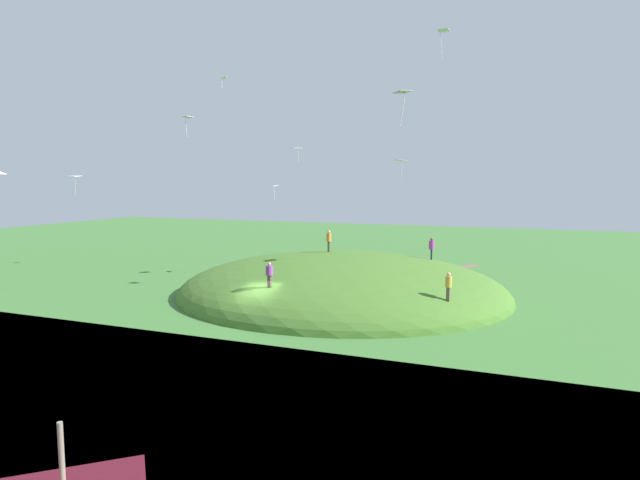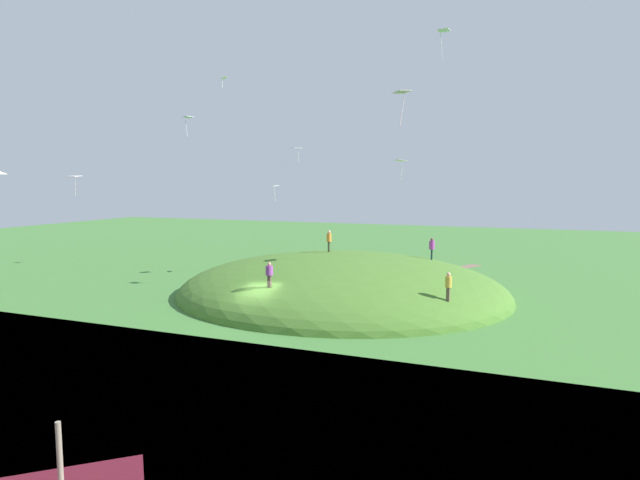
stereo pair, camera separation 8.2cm
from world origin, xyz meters
The scene contains 15 objects.
ground_plane centered at (0.00, 0.00, 0.00)m, with size 160.00×160.00×0.00m, color #3E7133.
grass_hill centered at (9.68, -2.39, 0.00)m, with size 24.56×26.41×6.34m, color #437028.
dirt_path centered at (23.71, -8.18, 0.02)m, with size 12.42×1.23×0.04m, color brown.
person_near_shore centered at (11.23, -0.77, 4.26)m, with size 0.44×0.44×1.81m.
person_watching_kites centered at (3.32, -11.70, 2.67)m, with size 0.52×0.52×1.80m.
person_on_hilltop centered at (13.97, -8.81, 3.67)m, with size 0.51×0.51×1.81m.
person_with_child centered at (0.64, -0.62, 3.10)m, with size 0.60×0.60×1.62m.
kite_1 centered at (14.86, 3.74, 11.96)m, with size 1.14×1.08×1.30m.
kite_2 centered at (3.56, 7.47, 13.57)m, with size 0.79×0.67×1.45m.
kite_5 centered at (16.37, 12.21, 19.06)m, with size 0.95×0.79×1.11m.
kite_6 centered at (15.37, 6.22, 8.47)m, with size 0.89×0.90×1.47m.
kite_7 centered at (-2.48, -9.92, 13.40)m, with size 1.18×1.14×1.76m.
kite_8 centered at (-3.87, 11.01, 9.22)m, with size 0.67×0.87×1.27m.
kite_9 centered at (11.87, -9.67, 20.06)m, with size 0.76×0.96×2.22m.
kite_10 centered at (8.55, -7.33, 10.42)m, with size 1.22×1.15×1.47m.
Camera 2 is at (-29.78, -16.27, 8.87)m, focal length 29.78 mm.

